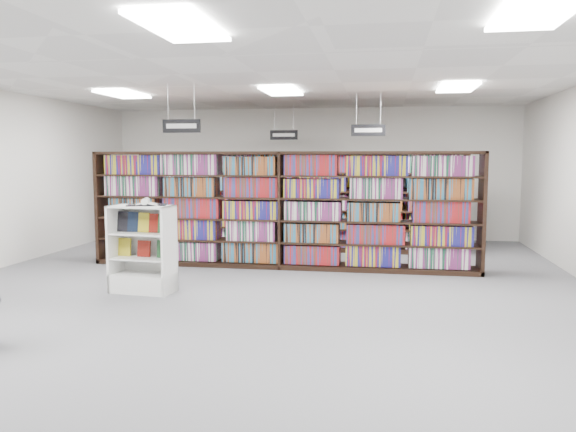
# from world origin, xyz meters

# --- Properties ---
(floor) EXTENTS (12.00, 12.00, 0.00)m
(floor) POSITION_xyz_m (0.00, 0.00, 0.00)
(floor) COLOR #58585E
(floor) RESTS_ON ground
(ceiling) EXTENTS (10.00, 12.00, 0.10)m
(ceiling) POSITION_xyz_m (0.00, 0.00, 3.20)
(ceiling) COLOR silver
(ceiling) RESTS_ON wall_back
(wall_back) EXTENTS (10.00, 0.10, 3.20)m
(wall_back) POSITION_xyz_m (0.00, 6.00, 1.60)
(wall_back) COLOR silver
(wall_back) RESTS_ON ground
(bookshelf_row_near) EXTENTS (7.00, 0.60, 2.10)m
(bookshelf_row_near) POSITION_xyz_m (0.00, 2.00, 1.05)
(bookshelf_row_near) COLOR black
(bookshelf_row_near) RESTS_ON floor
(bookshelf_row_mid) EXTENTS (7.00, 0.60, 2.10)m
(bookshelf_row_mid) POSITION_xyz_m (0.00, 4.00, 1.05)
(bookshelf_row_mid) COLOR black
(bookshelf_row_mid) RESTS_ON floor
(bookshelf_row_far) EXTENTS (7.00, 0.60, 2.10)m
(bookshelf_row_far) POSITION_xyz_m (0.00, 5.70, 1.05)
(bookshelf_row_far) COLOR black
(bookshelf_row_far) RESTS_ON floor
(aisle_sign_left) EXTENTS (0.65, 0.02, 0.80)m
(aisle_sign_left) POSITION_xyz_m (-1.50, 1.00, 2.53)
(aisle_sign_left) COLOR #B2B2B7
(aisle_sign_left) RESTS_ON ceiling
(aisle_sign_right) EXTENTS (0.65, 0.02, 0.80)m
(aisle_sign_right) POSITION_xyz_m (1.50, 3.00, 2.53)
(aisle_sign_right) COLOR #B2B2B7
(aisle_sign_right) RESTS_ON ceiling
(aisle_sign_center) EXTENTS (0.65, 0.02, 0.80)m
(aisle_sign_center) POSITION_xyz_m (-0.50, 5.00, 2.53)
(aisle_sign_center) COLOR #B2B2B7
(aisle_sign_center) RESTS_ON ceiling
(troffer_front_center) EXTENTS (0.60, 1.20, 0.04)m
(troffer_front_center) POSITION_xyz_m (0.00, -3.00, 3.16)
(troffer_front_center) COLOR white
(troffer_front_center) RESTS_ON ceiling
(troffer_front_right) EXTENTS (0.60, 1.20, 0.04)m
(troffer_front_right) POSITION_xyz_m (3.00, -3.00, 3.16)
(troffer_front_right) COLOR white
(troffer_front_right) RESTS_ON ceiling
(troffer_back_left) EXTENTS (0.60, 1.20, 0.04)m
(troffer_back_left) POSITION_xyz_m (-3.00, 2.00, 3.16)
(troffer_back_left) COLOR white
(troffer_back_left) RESTS_ON ceiling
(troffer_back_center) EXTENTS (0.60, 1.20, 0.04)m
(troffer_back_center) POSITION_xyz_m (0.00, 2.00, 3.16)
(troffer_back_center) COLOR white
(troffer_back_center) RESTS_ON ceiling
(troffer_back_right) EXTENTS (0.60, 1.20, 0.04)m
(troffer_back_right) POSITION_xyz_m (3.00, 2.00, 3.16)
(troffer_back_right) COLOR white
(troffer_back_right) RESTS_ON ceiling
(endcap_display) EXTENTS (0.96, 0.55, 1.29)m
(endcap_display) POSITION_xyz_m (-1.69, -0.18, 0.45)
(endcap_display) COLOR silver
(endcap_display) RESTS_ON floor
(open_book) EXTENTS (0.63, 0.47, 0.13)m
(open_book) POSITION_xyz_m (-1.63, -0.19, 1.33)
(open_book) COLOR black
(open_book) RESTS_ON endcap_display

